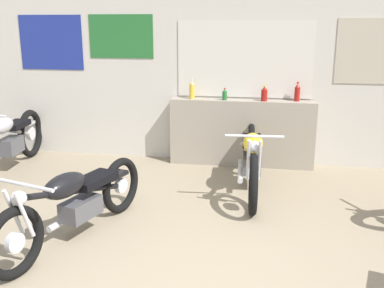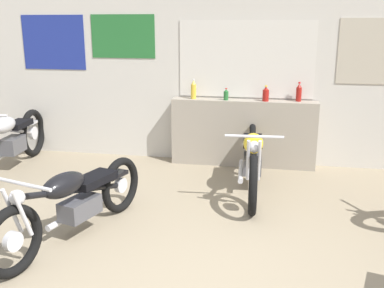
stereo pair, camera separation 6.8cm
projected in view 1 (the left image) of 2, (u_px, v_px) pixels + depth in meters
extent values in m
cube|color=beige|center=(226.00, 68.00, 6.56)|extent=(10.00, 0.06, 2.80)
cube|color=silver|center=(244.00, 59.00, 6.45)|extent=(1.88, 0.01, 1.03)
cube|color=beige|center=(244.00, 59.00, 6.44)|extent=(1.94, 0.01, 1.09)
cube|color=#B2A893|center=(379.00, 51.00, 6.11)|extent=(1.14, 0.01, 0.89)
cube|color=#23662D|center=(121.00, 36.00, 6.67)|extent=(0.99, 0.01, 0.64)
cube|color=navy|center=(51.00, 43.00, 6.89)|extent=(1.02, 0.01, 0.82)
cube|color=gray|center=(242.00, 133.00, 6.58)|extent=(2.09, 0.28, 0.97)
cylinder|color=gold|center=(192.00, 92.00, 6.54)|extent=(0.08, 0.08, 0.21)
cone|color=gold|center=(192.00, 82.00, 6.50)|extent=(0.06, 0.06, 0.06)
cylinder|color=silver|center=(192.00, 80.00, 6.49)|extent=(0.03, 0.03, 0.02)
cylinder|color=#23662D|center=(225.00, 96.00, 6.45)|extent=(0.07, 0.07, 0.12)
cone|color=#23662D|center=(225.00, 90.00, 6.42)|extent=(0.06, 0.06, 0.03)
cylinder|color=red|center=(225.00, 89.00, 6.42)|extent=(0.03, 0.03, 0.01)
cylinder|color=maroon|center=(264.00, 95.00, 6.35)|extent=(0.09, 0.09, 0.16)
cone|color=maroon|center=(265.00, 88.00, 6.33)|extent=(0.08, 0.08, 0.04)
cylinder|color=gold|center=(265.00, 86.00, 6.32)|extent=(0.04, 0.04, 0.02)
cylinder|color=maroon|center=(297.00, 94.00, 6.34)|extent=(0.08, 0.08, 0.20)
cone|color=maroon|center=(298.00, 85.00, 6.31)|extent=(0.07, 0.07, 0.05)
cylinder|color=red|center=(298.00, 83.00, 6.30)|extent=(0.03, 0.03, 0.02)
torus|color=black|center=(253.00, 185.00, 4.88)|extent=(0.13, 0.68, 0.68)
cylinder|color=silver|center=(253.00, 185.00, 4.88)|extent=(0.07, 0.19, 0.19)
torus|color=black|center=(251.00, 148.00, 6.33)|extent=(0.13, 0.68, 0.68)
cylinder|color=silver|center=(251.00, 148.00, 6.33)|extent=(0.07, 0.19, 0.19)
cube|color=#4C4C51|center=(252.00, 163.00, 5.68)|extent=(0.25, 0.43, 0.21)
cylinder|color=yellow|center=(252.00, 148.00, 5.63)|extent=(0.14, 1.37, 0.43)
ellipsoid|color=yellow|center=(253.00, 143.00, 5.41)|extent=(0.27, 0.53, 0.22)
cube|color=black|center=(252.00, 140.00, 5.84)|extent=(0.27, 0.53, 0.08)
cube|color=yellow|center=(251.00, 138.00, 6.20)|extent=(0.16, 0.31, 0.04)
cylinder|color=silver|center=(259.00, 161.00, 4.88)|extent=(0.05, 0.18, 0.50)
cylinder|color=silver|center=(248.00, 160.00, 4.90)|extent=(0.05, 0.18, 0.50)
cylinder|color=silver|center=(254.00, 136.00, 4.90)|extent=(0.64, 0.07, 0.03)
sphere|color=silver|center=(254.00, 147.00, 4.86)|extent=(0.13, 0.13, 0.13)
cylinder|color=silver|center=(240.00, 171.00, 5.83)|extent=(0.12, 0.83, 0.06)
torus|color=black|center=(15.00, 242.00, 3.66)|extent=(0.26, 0.62, 0.62)
cylinder|color=silver|center=(15.00, 242.00, 3.66)|extent=(0.11, 0.18, 0.17)
torus|color=black|center=(121.00, 185.00, 4.95)|extent=(0.26, 0.62, 0.62)
cylinder|color=silver|center=(121.00, 185.00, 4.95)|extent=(0.11, 0.18, 0.17)
cube|color=#4C4C51|center=(81.00, 208.00, 4.37)|extent=(0.33, 0.46, 0.19)
cylinder|color=black|center=(80.00, 191.00, 4.33)|extent=(0.44, 1.32, 0.39)
ellipsoid|color=black|center=(65.00, 185.00, 4.13)|extent=(0.37, 0.55, 0.22)
cube|color=black|center=(94.00, 180.00, 4.51)|extent=(0.37, 0.55, 0.08)
cube|color=black|center=(116.00, 175.00, 4.84)|extent=(0.22, 0.33, 0.04)
cylinder|color=silver|center=(24.00, 215.00, 3.64)|extent=(0.08, 0.18, 0.44)
cylinder|color=silver|center=(14.00, 212.00, 3.69)|extent=(0.08, 0.18, 0.44)
cylinder|color=silver|center=(23.00, 185.00, 3.67)|extent=(0.62, 0.21, 0.03)
sphere|color=silver|center=(19.00, 198.00, 3.65)|extent=(0.13, 0.13, 0.13)
cylinder|color=silver|center=(78.00, 214.00, 4.56)|extent=(0.29, 0.81, 0.06)
torus|color=black|center=(31.00, 133.00, 7.02)|extent=(0.17, 0.75, 0.74)
cylinder|color=silver|center=(31.00, 133.00, 7.02)|extent=(0.09, 0.21, 0.21)
cube|color=#4C4C51|center=(11.00, 146.00, 6.38)|extent=(0.26, 0.43, 0.23)
cylinder|color=#B2B2B7|center=(9.00, 130.00, 6.33)|extent=(0.18, 1.34, 0.46)
ellipsoid|color=#B2B2B7|center=(1.00, 126.00, 6.11)|extent=(0.28, 0.52, 0.22)
cube|color=black|center=(16.00, 125.00, 6.53)|extent=(0.28, 0.52, 0.08)
cube|color=#B2B2B7|center=(27.00, 124.00, 6.89)|extent=(0.17, 0.31, 0.04)
cylinder|color=silver|center=(6.00, 153.00, 6.53)|extent=(0.14, 0.81, 0.06)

